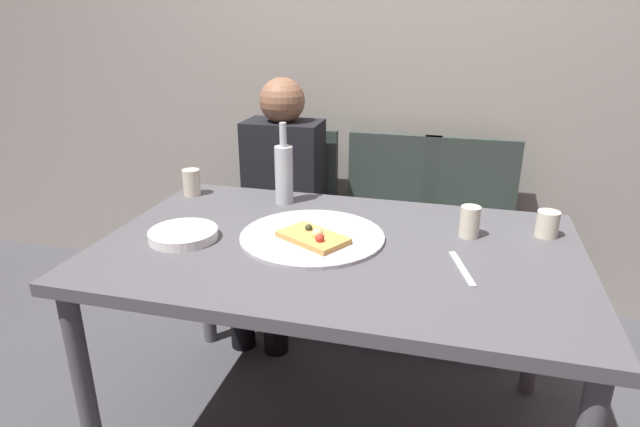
# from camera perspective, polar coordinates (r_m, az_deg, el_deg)

# --- Properties ---
(back_wall) EXTENTS (6.00, 0.10, 2.60)m
(back_wall) POSITION_cam_1_polar(r_m,az_deg,el_deg) (2.72, 7.91, 17.49)
(back_wall) COLOR gray
(back_wall) RESTS_ON ground_plane
(dining_table) EXTENTS (1.52, 0.95, 0.75)m
(dining_table) POSITION_cam_1_polar(r_m,az_deg,el_deg) (1.75, 1.88, -5.62)
(dining_table) COLOR #4C4C51
(dining_table) RESTS_ON ground_plane
(pizza_tray) EXTENTS (0.48, 0.48, 0.01)m
(pizza_tray) POSITION_cam_1_polar(r_m,az_deg,el_deg) (1.76, -0.84, -2.46)
(pizza_tray) COLOR #ADADB2
(pizza_tray) RESTS_ON dining_table
(pizza_slice_last) EXTENTS (0.26, 0.22, 0.05)m
(pizza_slice_last) POSITION_cam_1_polar(r_m,az_deg,el_deg) (1.71, -0.70, -2.52)
(pizza_slice_last) COLOR tan
(pizza_slice_last) RESTS_ON pizza_tray
(wine_bottle) EXTENTS (0.07, 0.07, 0.31)m
(wine_bottle) POSITION_cam_1_polar(r_m,az_deg,el_deg) (2.06, -3.87, 4.36)
(wine_bottle) COLOR #B2BCC1
(wine_bottle) RESTS_ON dining_table
(tumbler_near) EXTENTS (0.07, 0.07, 0.10)m
(tumbler_near) POSITION_cam_1_polar(r_m,az_deg,el_deg) (1.82, 15.69, -0.84)
(tumbler_near) COLOR beige
(tumbler_near) RESTS_ON dining_table
(tumbler_far) EXTENTS (0.07, 0.07, 0.11)m
(tumbler_far) POSITION_cam_1_polar(r_m,az_deg,el_deg) (2.22, -13.54, 3.26)
(tumbler_far) COLOR beige
(tumbler_far) RESTS_ON dining_table
(wine_glass) EXTENTS (0.07, 0.07, 0.09)m
(wine_glass) POSITION_cam_1_polar(r_m,az_deg,el_deg) (1.91, 23.09, -1.03)
(wine_glass) COLOR beige
(wine_glass) RESTS_ON dining_table
(plate_stack) EXTENTS (0.22, 0.22, 0.03)m
(plate_stack) POSITION_cam_1_polar(r_m,az_deg,el_deg) (1.81, -14.36, -2.17)
(plate_stack) COLOR white
(plate_stack) RESTS_ON dining_table
(table_knife) EXTENTS (0.08, 0.22, 0.01)m
(table_knife) POSITION_cam_1_polar(r_m,az_deg,el_deg) (1.61, 14.88, -5.67)
(table_knife) COLOR #B7B7BC
(table_knife) RESTS_ON dining_table
(chair_left) EXTENTS (0.44, 0.44, 0.90)m
(chair_left) POSITION_cam_1_polar(r_m,az_deg,el_deg) (2.70, -3.36, 0.47)
(chair_left) COLOR #2D3833
(chair_left) RESTS_ON ground_plane
(chair_middle) EXTENTS (0.44, 0.44, 0.90)m
(chair_middle) POSITION_cam_1_polar(r_m,az_deg,el_deg) (2.59, 7.28, -0.52)
(chair_middle) COLOR #2D3833
(chair_middle) RESTS_ON ground_plane
(chair_right) EXTENTS (0.44, 0.44, 0.90)m
(chair_right) POSITION_cam_1_polar(r_m,az_deg,el_deg) (2.57, 15.27, -1.26)
(chair_right) COLOR #2D3833
(chair_right) RESTS_ON ground_plane
(guest_in_sweater) EXTENTS (0.36, 0.56, 1.17)m
(guest_in_sweater) POSITION_cam_1_polar(r_m,az_deg,el_deg) (2.52, -4.49, 2.04)
(guest_in_sweater) COLOR black
(guest_in_sweater) RESTS_ON ground_plane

